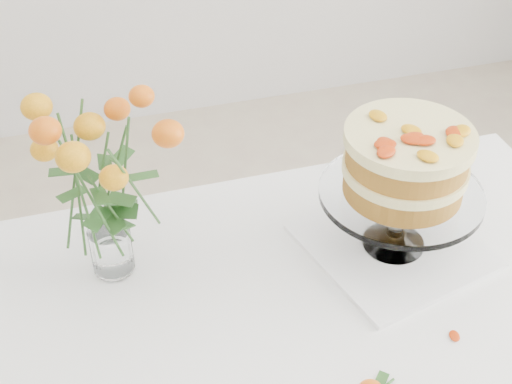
# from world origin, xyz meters

# --- Properties ---
(table) EXTENTS (1.43, 0.93, 0.76)m
(table) POSITION_xyz_m (0.00, 0.00, 0.67)
(table) COLOR tan
(table) RESTS_ON ground
(napkin) EXTENTS (0.38, 0.38, 0.01)m
(napkin) POSITION_xyz_m (0.29, 0.16, 0.76)
(napkin) COLOR white
(napkin) RESTS_ON table
(cake_stand) EXTENTS (0.31, 0.31, 0.27)m
(cake_stand) POSITION_xyz_m (0.29, 0.16, 0.95)
(cake_stand) COLOR white
(cake_stand) RESTS_ON napkin
(rose_vase) EXTENTS (0.29, 0.29, 0.39)m
(rose_vase) POSITION_xyz_m (-0.24, 0.25, 0.99)
(rose_vase) COLOR white
(rose_vase) RESTS_ON table
(stray_petal_f) EXTENTS (0.03, 0.02, 0.00)m
(stray_petal_f) POSITION_xyz_m (0.30, -0.08, 0.76)
(stray_petal_f) COLOR orange
(stray_petal_f) RESTS_ON table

